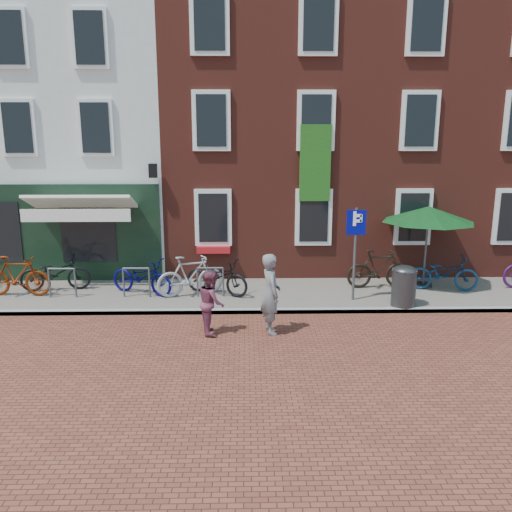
{
  "coord_description": "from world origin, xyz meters",
  "views": [
    {
      "loc": [
        1.47,
        -12.54,
        4.43
      ],
      "look_at": [
        1.72,
        0.13,
        1.48
      ],
      "focal_mm": 36.81,
      "sensor_mm": 36.0,
      "label": 1
    }
  ],
  "objects_px": {
    "parking_sign": "(355,238)",
    "bicycle_0": "(55,273)",
    "woman": "(271,294)",
    "boy": "(211,302)",
    "litter_bin": "(404,284)",
    "parasol": "(429,211)",
    "bicycle_3": "(190,276)",
    "bicycle_2": "(142,276)",
    "bicycle_5": "(379,269)",
    "bicycle_1": "(17,276)",
    "bicycle_4": "(217,277)",
    "bicycle_6": "(443,273)"
  },
  "relations": [
    {
      "from": "parking_sign",
      "to": "bicycle_4",
      "type": "height_order",
      "value": "parking_sign"
    },
    {
      "from": "bicycle_2",
      "to": "bicycle_5",
      "type": "height_order",
      "value": "bicycle_5"
    },
    {
      "from": "parasol",
      "to": "bicycle_2",
      "type": "distance_m",
      "value": 8.25
    },
    {
      "from": "parking_sign",
      "to": "bicycle_0",
      "type": "height_order",
      "value": "parking_sign"
    },
    {
      "from": "parking_sign",
      "to": "boy",
      "type": "xyz_separation_m",
      "value": [
        -3.65,
        -2.06,
        -1.05
      ]
    },
    {
      "from": "bicycle_0",
      "to": "bicycle_3",
      "type": "bearing_deg",
      "value": -107.82
    },
    {
      "from": "boy",
      "to": "bicycle_1",
      "type": "xyz_separation_m",
      "value": [
        -5.46,
        2.6,
        -0.07
      ]
    },
    {
      "from": "boy",
      "to": "bicycle_6",
      "type": "relative_size",
      "value": 0.76
    },
    {
      "from": "bicycle_3",
      "to": "bicycle_5",
      "type": "distance_m",
      "value": 5.37
    },
    {
      "from": "litter_bin",
      "to": "bicycle_4",
      "type": "height_order",
      "value": "litter_bin"
    },
    {
      "from": "litter_bin",
      "to": "bicycle_4",
      "type": "relative_size",
      "value": 0.59
    },
    {
      "from": "bicycle_1",
      "to": "bicycle_4",
      "type": "bearing_deg",
      "value": -86.0
    },
    {
      "from": "bicycle_0",
      "to": "bicycle_3",
      "type": "distance_m",
      "value": 3.91
    },
    {
      "from": "parasol",
      "to": "bicycle_1",
      "type": "distance_m",
      "value": 11.56
    },
    {
      "from": "parking_sign",
      "to": "bicycle_6",
      "type": "xyz_separation_m",
      "value": [
        2.72,
        0.84,
        -1.18
      ]
    },
    {
      "from": "bicycle_5",
      "to": "parking_sign",
      "type": "bearing_deg",
      "value": 135.65
    },
    {
      "from": "boy",
      "to": "bicycle_0",
      "type": "distance_m",
      "value": 5.55
    },
    {
      "from": "bicycle_2",
      "to": "litter_bin",
      "type": "bearing_deg",
      "value": -74.83
    },
    {
      "from": "bicycle_2",
      "to": "bicycle_3",
      "type": "xyz_separation_m",
      "value": [
        1.36,
        -0.17,
        0.06
      ]
    },
    {
      "from": "litter_bin",
      "to": "bicycle_1",
      "type": "distance_m",
      "value": 10.35
    },
    {
      "from": "bicycle_2",
      "to": "bicycle_4",
      "type": "height_order",
      "value": "same"
    },
    {
      "from": "bicycle_1",
      "to": "bicycle_5",
      "type": "bearing_deg",
      "value": -83.06
    },
    {
      "from": "bicycle_3",
      "to": "bicycle_6",
      "type": "relative_size",
      "value": 0.97
    },
    {
      "from": "parasol",
      "to": "bicycle_1",
      "type": "bearing_deg",
      "value": -176.41
    },
    {
      "from": "woman",
      "to": "bicycle_0",
      "type": "height_order",
      "value": "woman"
    },
    {
      "from": "litter_bin",
      "to": "woman",
      "type": "bearing_deg",
      "value": -156.22
    },
    {
      "from": "woman",
      "to": "boy",
      "type": "relative_size",
      "value": 1.26
    },
    {
      "from": "bicycle_2",
      "to": "bicycle_3",
      "type": "relative_size",
      "value": 1.03
    },
    {
      "from": "parasol",
      "to": "bicycle_6",
      "type": "bearing_deg",
      "value": -45.92
    },
    {
      "from": "bicycle_0",
      "to": "bicycle_4",
      "type": "xyz_separation_m",
      "value": [
        4.58,
        -0.47,
        0.0
      ]
    },
    {
      "from": "litter_bin",
      "to": "bicycle_5",
      "type": "distance_m",
      "value": 1.66
    },
    {
      "from": "parking_sign",
      "to": "boy",
      "type": "relative_size",
      "value": 1.7
    },
    {
      "from": "parking_sign",
      "to": "bicycle_5",
      "type": "distance_m",
      "value": 1.86
    },
    {
      "from": "litter_bin",
      "to": "bicycle_5",
      "type": "height_order",
      "value": "litter_bin"
    },
    {
      "from": "woman",
      "to": "bicycle_2",
      "type": "bearing_deg",
      "value": 40.38
    },
    {
      "from": "bicycle_5",
      "to": "bicycle_6",
      "type": "distance_m",
      "value": 1.79
    },
    {
      "from": "parasol",
      "to": "bicycle_5",
      "type": "bearing_deg",
      "value": -174.42
    },
    {
      "from": "bicycle_2",
      "to": "bicycle_4",
      "type": "distance_m",
      "value": 2.07
    },
    {
      "from": "boy",
      "to": "parasol",
      "type": "bearing_deg",
      "value": -71.47
    },
    {
      "from": "bicycle_3",
      "to": "bicycle_4",
      "type": "height_order",
      "value": "bicycle_3"
    },
    {
      "from": "bicycle_6",
      "to": "bicycle_5",
      "type": "bearing_deg",
      "value": 90.81
    },
    {
      "from": "bicycle_3",
      "to": "bicycle_4",
      "type": "distance_m",
      "value": 0.72
    },
    {
      "from": "bicycle_0",
      "to": "boy",
      "type": "bearing_deg",
      "value": -133.64
    },
    {
      "from": "woman",
      "to": "parking_sign",
      "type": "bearing_deg",
      "value": -59.58
    },
    {
      "from": "parasol",
      "to": "litter_bin",
      "type": "bearing_deg",
      "value": -122.33
    },
    {
      "from": "boy",
      "to": "bicycle_0",
      "type": "bearing_deg",
      "value": 45.37
    },
    {
      "from": "parasol",
      "to": "bicycle_3",
      "type": "bearing_deg",
      "value": -173.42
    },
    {
      "from": "parasol",
      "to": "bicycle_3",
      "type": "distance_m",
      "value": 6.93
    },
    {
      "from": "parasol",
      "to": "bicycle_4",
      "type": "xyz_separation_m",
      "value": [
        -5.98,
        -0.68,
        -1.7
      ]
    },
    {
      "from": "bicycle_3",
      "to": "litter_bin",
      "type": "bearing_deg",
      "value": -120.18
    }
  ]
}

